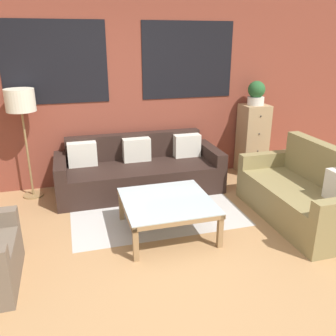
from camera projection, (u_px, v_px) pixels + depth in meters
ground_plane at (173, 266)px, 3.50m from camera, size 16.00×16.00×0.00m
wall_back_brick at (125, 89)px, 5.21m from camera, size 8.40×0.09×2.80m
rug at (155, 210)px, 4.64m from camera, size 2.14×1.46×0.00m
couch_dark at (139, 171)px, 5.18m from camera, size 2.34×0.88×0.78m
settee_vintage at (303, 196)px, 4.32m from camera, size 0.80×1.69×0.92m
coffee_table at (167, 204)px, 4.00m from camera, size 0.98×0.98×0.41m
floor_lamp at (21, 105)px, 4.62m from camera, size 0.38×0.38×1.50m
drawer_cabinet at (252, 139)px, 5.78m from camera, size 0.41×0.40×1.13m
potted_plant at (256, 93)px, 5.52m from camera, size 0.27×0.27×0.37m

